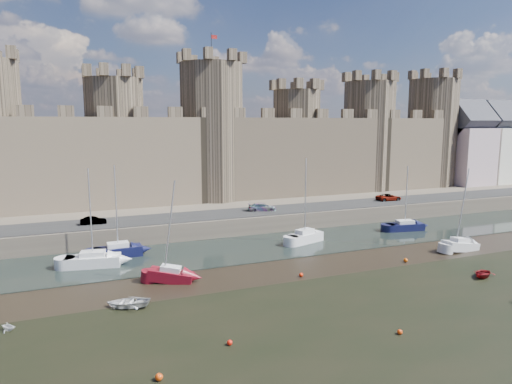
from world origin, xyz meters
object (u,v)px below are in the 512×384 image
at_px(sailboat_1, 118,250).
at_px(sailboat_5, 460,245).
at_px(sailboat_0, 93,260).
at_px(car_3, 389,197).
at_px(car_2, 262,207).
at_px(sailboat_2, 305,236).
at_px(sailboat_3, 405,226).
at_px(car_1, 93,221).
at_px(sailboat_4, 171,275).

xyz_separation_m(sailboat_1, sailboat_5, (39.42, -12.89, -0.10)).
bearing_deg(sailboat_0, car_3, 23.40).
relative_size(car_3, sailboat_5, 0.42).
bearing_deg(sailboat_1, car_2, 19.12).
xyz_separation_m(car_3, sailboat_1, (-45.10, -8.25, -2.26)).
relative_size(car_2, sailboat_1, 0.39).
xyz_separation_m(car_3, sailboat_0, (-48.01, -11.04, -2.27)).
distance_m(sailboat_1, sailboat_2, 23.51).
relative_size(sailboat_0, sailboat_3, 1.14).
xyz_separation_m(car_1, sailboat_0, (-0.62, -10.42, -2.21)).
distance_m(car_1, car_2, 23.92).
distance_m(car_2, sailboat_1, 23.14).
height_order(car_1, sailboat_2, sailboat_2).
bearing_deg(sailboat_2, sailboat_5, -51.57).
relative_size(car_1, sailboat_1, 0.30).
bearing_deg(sailboat_1, sailboat_0, -137.14).
height_order(car_1, sailboat_0, sailboat_0).
distance_m(car_3, sailboat_2, 24.30).
height_order(car_1, car_2, car_2).
bearing_deg(car_2, car_1, 105.62).
xyz_separation_m(car_2, sailboat_3, (18.53, -9.80, -2.36)).
distance_m(car_1, sailboat_5, 46.53).
bearing_deg(sailboat_2, sailboat_3, -16.60).
bearing_deg(sailboat_0, car_2, 34.01).
xyz_separation_m(sailboat_1, sailboat_4, (4.05, -10.64, -0.09)).
distance_m(sailboat_2, sailboat_4, 21.01).
bearing_deg(car_3, sailboat_2, 119.73).
distance_m(sailboat_0, sailboat_5, 43.51).
height_order(sailboat_4, sailboat_5, sailboat_5).
height_order(car_1, sailboat_1, sailboat_1).
xyz_separation_m(car_3, sailboat_5, (-5.69, -21.14, -2.37)).
bearing_deg(car_1, sailboat_0, -179.95).
distance_m(sailboat_1, sailboat_3, 40.20).
height_order(car_2, sailboat_4, sailboat_4).
height_order(car_3, sailboat_3, sailboat_3).
bearing_deg(sailboat_4, sailboat_2, 47.02).
relative_size(sailboat_0, sailboat_1, 1.00).
relative_size(car_3, sailboat_4, 0.43).
xyz_separation_m(car_3, sailboat_4, (-41.05, -18.89, -2.36)).
height_order(car_3, sailboat_2, sailboat_2).
bearing_deg(sailboat_5, sailboat_4, 174.55).
relative_size(sailboat_2, sailboat_5, 1.08).
bearing_deg(car_3, car_2, 94.36).
distance_m(car_1, sailboat_0, 10.67).
relative_size(sailboat_0, sailboat_5, 1.05).
bearing_deg(sailboat_4, sailboat_1, 134.85).
bearing_deg(sailboat_3, car_2, 161.53).
relative_size(car_3, sailboat_3, 0.46).
height_order(car_3, sailboat_5, sailboat_5).
xyz_separation_m(sailboat_2, sailboat_3, (16.77, 0.54, -0.12)).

